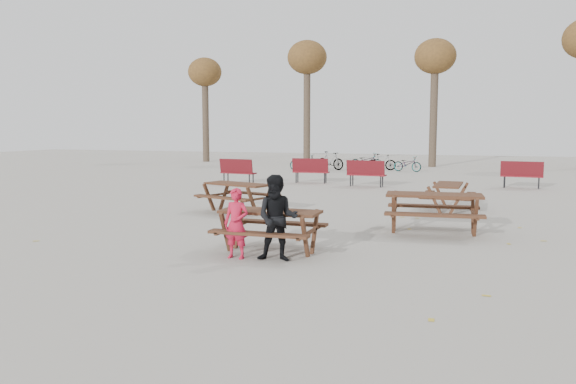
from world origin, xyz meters
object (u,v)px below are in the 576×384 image
(picnic_table_east, at_px, (434,214))
(picnic_table_far, at_px, (448,197))
(child, at_px, (236,223))
(main_picnic_table, at_px, (270,221))
(food_tray, at_px, (269,210))
(soda_bottle, at_px, (267,207))
(adult, at_px, (277,218))
(picnic_table_north, at_px, (238,198))

(picnic_table_east, xyz_separation_m, picnic_table_far, (0.12, 3.59, -0.06))
(child, bearing_deg, main_picnic_table, 58.64)
(food_tray, bearing_deg, main_picnic_table, 79.82)
(soda_bottle, relative_size, picnic_table_far, 0.10)
(child, bearing_deg, adult, 4.75)
(main_picnic_table, distance_m, picnic_table_far, 7.03)
(soda_bottle, relative_size, child, 0.14)
(main_picnic_table, height_order, picnic_table_far, main_picnic_table)
(food_tray, relative_size, picnic_table_north, 0.10)
(main_picnic_table, xyz_separation_m, soda_bottle, (-0.01, -0.13, 0.26))
(picnic_table_far, bearing_deg, main_picnic_table, 158.72)
(child, height_order, adult, adult)
(picnic_table_north, relative_size, picnic_table_far, 1.07)
(food_tray, height_order, picnic_table_east, picnic_table_east)
(picnic_table_east, bearing_deg, adult, -129.27)
(food_tray, bearing_deg, picnic_table_east, 47.45)
(picnic_table_north, bearing_deg, food_tray, -42.23)
(food_tray, relative_size, picnic_table_east, 0.09)
(soda_bottle, xyz_separation_m, picnic_table_far, (2.80, 6.58, -0.48))
(picnic_table_east, distance_m, picnic_table_far, 3.59)
(adult, distance_m, picnic_table_far, 7.45)
(food_tray, bearing_deg, adult, -56.01)
(child, bearing_deg, picnic_table_east, 50.08)
(main_picnic_table, xyz_separation_m, adult, (0.34, -0.57, 0.15))
(food_tray, bearing_deg, soda_bottle, -89.08)
(food_tray, distance_m, picnic_table_north, 5.05)
(food_tray, relative_size, soda_bottle, 1.06)
(picnic_table_east, relative_size, picnic_table_far, 1.16)
(main_picnic_table, distance_m, picnic_table_north, 5.00)
(adult, bearing_deg, child, 172.33)
(picnic_table_east, height_order, picnic_table_north, picnic_table_east)
(food_tray, xyz_separation_m, picnic_table_north, (-2.53, 4.36, -0.40))
(child, distance_m, picnic_table_far, 7.76)
(adult, bearing_deg, picnic_table_east, 44.96)
(food_tray, relative_size, picnic_table_far, 0.10)
(adult, relative_size, picnic_table_east, 0.74)
(adult, height_order, picnic_table_far, adult)
(food_tray, distance_m, adult, 0.63)
(adult, xyz_separation_m, picnic_table_north, (-2.88, 4.88, -0.34))
(main_picnic_table, distance_m, picnic_table_east, 3.91)
(adult, relative_size, picnic_table_far, 0.86)
(main_picnic_table, height_order, food_tray, food_tray)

